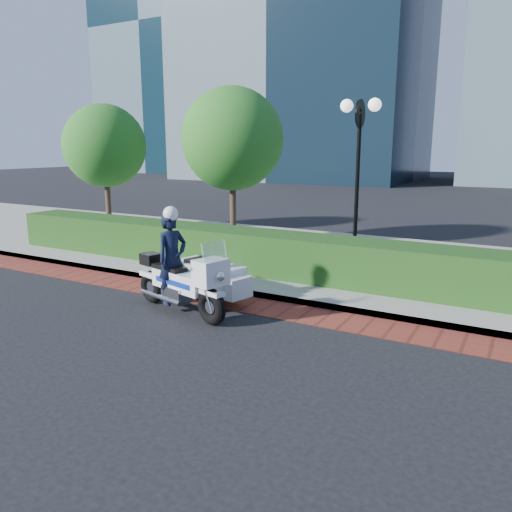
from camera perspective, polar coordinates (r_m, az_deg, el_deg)
The scene contains 9 objects.
ground at distance 9.22m, azimuth -5.46°, elevation -8.14°, with size 120.00×120.00×0.00m, color black.
brick_strip at distance 10.41m, azimuth -0.74°, elevation -5.59°, with size 60.00×1.00×0.01m, color maroon.
sidewalk at distance 14.33m, azimuth 8.29°, elevation -0.39°, with size 60.00×8.00×0.15m, color gray.
hedge_main at distance 12.04m, azimuth 4.25°, elevation 0.05°, with size 18.00×1.20×1.00m, color #143411.
lamppost at distance 12.89m, azimuth 11.61°, elevation 11.01°, with size 1.02×0.70×4.21m.
tree_a at distance 19.46m, azimuth -16.91°, elevation 11.94°, with size 3.00×3.00×4.58m.
tree_b at distance 15.99m, azimuth -2.73°, elevation 13.19°, with size 3.20×3.20×4.89m.
tower_far_left at distance 68.43m, azimuth -8.99°, elevation 23.98°, with size 16.00×14.00×34.00m, color black.
police_motorcycle at distance 10.14m, azimuth -7.45°, elevation -1.99°, with size 2.56×2.17×2.10m.
Camera 1 is at (4.96, -7.07, 3.24)m, focal length 35.00 mm.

